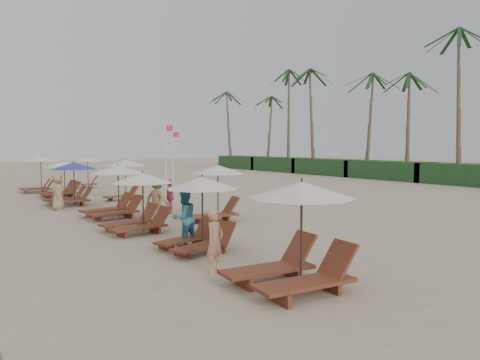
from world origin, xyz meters
TOP-DOWN VIEW (x-y plane):
  - ground at (0.00, 0.00)m, footprint 160.00×160.00m
  - shrub_hedge at (22.00, 14.50)m, footprint 3.20×53.00m
  - palm_row at (21.91, 15.40)m, footprint 7.00×52.00m
  - lounger_station_0 at (-5.42, -3.83)m, footprint 2.78×2.31m
  - lounger_station_1 at (-5.41, 0.33)m, footprint 2.46×2.17m
  - lounger_station_2 at (-5.79, 3.92)m, footprint 2.57×2.20m
  - lounger_station_3 at (-5.42, 7.54)m, footprint 2.73×2.34m
  - lounger_station_4 at (-5.94, 12.57)m, footprint 2.64×2.35m
  - lounger_station_5 at (-5.48, 16.59)m, footprint 2.69×2.35m
  - lounger_station_6 at (-6.06, 20.12)m, footprint 2.42×2.14m
  - inland_station_0 at (-2.29, 4.40)m, footprint 2.79×2.24m
  - inland_station_1 at (-2.87, 13.24)m, footprint 2.55×2.24m
  - inland_station_2 at (-2.58, 21.75)m, footprint 2.68×2.24m
  - beachgoer_near at (-6.10, -1.86)m, footprint 0.65×0.55m
  - beachgoer_mid_a at (-5.44, 1.02)m, footprint 0.94×0.79m
  - beachgoer_mid_b at (-4.27, 5.58)m, footprint 1.11×1.33m
  - beachgoer_far_a at (-3.01, 7.09)m, footprint 0.71×0.98m
  - beachgoer_far_b at (-6.83, 11.09)m, footprint 0.81×0.98m
  - flag_pole_near at (1.93, 17.99)m, footprint 0.59×0.08m
  - flag_pole_far at (3.55, 20.20)m, footprint 0.60×0.08m

SIDE VIEW (x-z plane):
  - ground at x=0.00m, z-range 0.00..0.00m
  - beachgoer_near at x=-6.10m, z-range 0.00..1.50m
  - beachgoer_far_a at x=-3.01m, z-range 0.00..1.54m
  - shrub_hedge at x=22.00m, z-range 0.00..1.60m
  - beachgoer_mid_a at x=-5.44m, z-range 0.00..1.72m
  - beachgoer_far_b at x=-6.83m, z-range 0.00..1.72m
  - beachgoer_mid_b at x=-4.27m, z-range 0.00..1.79m
  - lounger_station_2 at x=-5.79m, z-range -0.01..2.05m
  - lounger_station_0 at x=-5.42m, z-range -0.07..2.18m
  - lounger_station_5 at x=-5.48m, z-range 0.02..2.11m
  - lounger_station_3 at x=-5.42m, z-range -0.02..2.17m
  - lounger_station_1 at x=-5.41m, z-range 0.03..2.15m
  - lounger_station_4 at x=-5.94m, z-range 0.02..2.19m
  - lounger_station_6 at x=-6.06m, z-range 0.03..2.38m
  - inland_station_0 at x=-2.29m, z-range 0.21..2.44m
  - inland_station_2 at x=-2.58m, z-range 0.29..2.51m
  - inland_station_1 at x=-2.87m, z-range 0.36..2.58m
  - flag_pole_far at x=3.55m, z-range 0.24..4.47m
  - flag_pole_near at x=1.93m, z-range 0.25..4.86m
  - palm_row at x=21.91m, z-range 3.76..16.06m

